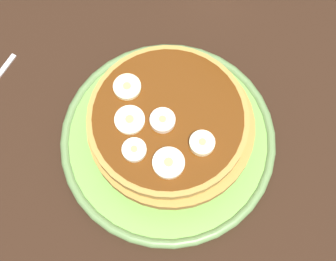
{
  "coord_description": "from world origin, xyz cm",
  "views": [
    {
      "loc": [
        13.28,
        -14.77,
        58.5
      ],
      "look_at": [
        0.0,
        0.0,
        4.57
      ],
      "focal_mm": 50.0,
      "sensor_mm": 36.0,
      "label": 1
    }
  ],
  "objects_px": {
    "pancake_stack": "(167,129)",
    "banana_slice_0": "(163,121)",
    "plate": "(168,140)",
    "banana_slice_5": "(169,163)",
    "banana_slice_2": "(127,87)",
    "banana_slice_3": "(130,120)",
    "banana_slice_4": "(138,153)",
    "banana_slice_1": "(200,145)"
  },
  "relations": [
    {
      "from": "pancake_stack",
      "to": "banana_slice_1",
      "type": "height_order",
      "value": "banana_slice_1"
    },
    {
      "from": "pancake_stack",
      "to": "banana_slice_4",
      "type": "bearing_deg",
      "value": -84.88
    },
    {
      "from": "pancake_stack",
      "to": "banana_slice_3",
      "type": "height_order",
      "value": "banana_slice_3"
    },
    {
      "from": "banana_slice_2",
      "to": "banana_slice_5",
      "type": "distance_m",
      "value": 0.1
    },
    {
      "from": "banana_slice_3",
      "to": "banana_slice_4",
      "type": "height_order",
      "value": "banana_slice_4"
    },
    {
      "from": "banana_slice_4",
      "to": "banana_slice_5",
      "type": "distance_m",
      "value": 0.04
    },
    {
      "from": "plate",
      "to": "banana_slice_3",
      "type": "height_order",
      "value": "banana_slice_3"
    },
    {
      "from": "banana_slice_0",
      "to": "banana_slice_4",
      "type": "relative_size",
      "value": 1.06
    },
    {
      "from": "plate",
      "to": "banana_slice_0",
      "type": "bearing_deg",
      "value": -84.42
    },
    {
      "from": "plate",
      "to": "banana_slice_0",
      "type": "xyz_separation_m",
      "value": [
        0.0,
        -0.01,
        0.09
      ]
    },
    {
      "from": "pancake_stack",
      "to": "banana_slice_2",
      "type": "distance_m",
      "value": 0.07
    },
    {
      "from": "banana_slice_2",
      "to": "plate",
      "type": "bearing_deg",
      "value": 5.18
    },
    {
      "from": "banana_slice_1",
      "to": "banana_slice_4",
      "type": "xyz_separation_m",
      "value": [
        -0.05,
        -0.05,
        -0.0
      ]
    },
    {
      "from": "banana_slice_2",
      "to": "banana_slice_3",
      "type": "xyz_separation_m",
      "value": [
        0.03,
        -0.03,
        -0.0
      ]
    },
    {
      "from": "pancake_stack",
      "to": "banana_slice_1",
      "type": "bearing_deg",
      "value": -1.0
    },
    {
      "from": "pancake_stack",
      "to": "banana_slice_4",
      "type": "height_order",
      "value": "banana_slice_4"
    },
    {
      "from": "banana_slice_2",
      "to": "banana_slice_3",
      "type": "distance_m",
      "value": 0.04
    },
    {
      "from": "banana_slice_2",
      "to": "banana_slice_3",
      "type": "relative_size",
      "value": 0.94
    },
    {
      "from": "plate",
      "to": "pancake_stack",
      "type": "bearing_deg",
      "value": -86.4
    },
    {
      "from": "pancake_stack",
      "to": "banana_slice_4",
      "type": "relative_size",
      "value": 7.41
    },
    {
      "from": "plate",
      "to": "banana_slice_5",
      "type": "height_order",
      "value": "banana_slice_5"
    },
    {
      "from": "banana_slice_3",
      "to": "banana_slice_1",
      "type": "bearing_deg",
      "value": 20.72
    },
    {
      "from": "plate",
      "to": "banana_slice_5",
      "type": "relative_size",
      "value": 7.82
    },
    {
      "from": "banana_slice_4",
      "to": "banana_slice_2",
      "type": "bearing_deg",
      "value": 141.77
    },
    {
      "from": "banana_slice_0",
      "to": "banana_slice_3",
      "type": "xyz_separation_m",
      "value": [
        -0.03,
        -0.02,
        -0.0
      ]
    },
    {
      "from": "plate",
      "to": "banana_slice_4",
      "type": "distance_m",
      "value": 0.1
    },
    {
      "from": "banana_slice_0",
      "to": "banana_slice_5",
      "type": "xyz_separation_m",
      "value": [
        0.04,
        -0.03,
        -0.0
      ]
    },
    {
      "from": "banana_slice_1",
      "to": "banana_slice_4",
      "type": "relative_size",
      "value": 1.04
    },
    {
      "from": "plate",
      "to": "banana_slice_0",
      "type": "relative_size",
      "value": 9.6
    },
    {
      "from": "banana_slice_5",
      "to": "banana_slice_3",
      "type": "bearing_deg",
      "value": 172.8
    },
    {
      "from": "pancake_stack",
      "to": "banana_slice_0",
      "type": "height_order",
      "value": "banana_slice_0"
    },
    {
      "from": "pancake_stack",
      "to": "banana_slice_4",
      "type": "distance_m",
      "value": 0.07
    },
    {
      "from": "banana_slice_1",
      "to": "banana_slice_5",
      "type": "height_order",
      "value": "banana_slice_1"
    },
    {
      "from": "banana_slice_2",
      "to": "banana_slice_4",
      "type": "height_order",
      "value": "banana_slice_4"
    },
    {
      "from": "banana_slice_0",
      "to": "banana_slice_5",
      "type": "relative_size",
      "value": 0.81
    },
    {
      "from": "plate",
      "to": "banana_slice_0",
      "type": "distance_m",
      "value": 0.09
    },
    {
      "from": "banana_slice_2",
      "to": "banana_slice_4",
      "type": "xyz_separation_m",
      "value": [
        0.06,
        -0.05,
        0.0
      ]
    },
    {
      "from": "banana_slice_0",
      "to": "banana_slice_1",
      "type": "xyz_separation_m",
      "value": [
        0.05,
        0.01,
        0.0
      ]
    },
    {
      "from": "banana_slice_0",
      "to": "banana_slice_3",
      "type": "relative_size",
      "value": 0.84
    },
    {
      "from": "plate",
      "to": "banana_slice_2",
      "type": "distance_m",
      "value": 0.1
    },
    {
      "from": "banana_slice_1",
      "to": "banana_slice_2",
      "type": "relative_size",
      "value": 0.88
    },
    {
      "from": "plate",
      "to": "banana_slice_1",
      "type": "bearing_deg",
      "value": -3.6
    }
  ]
}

